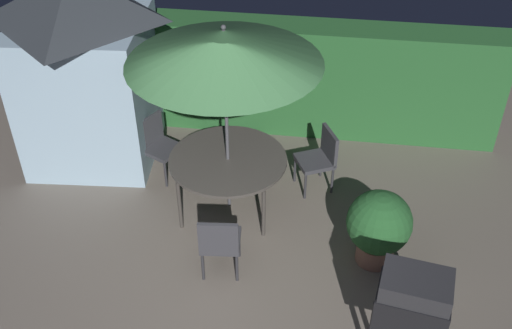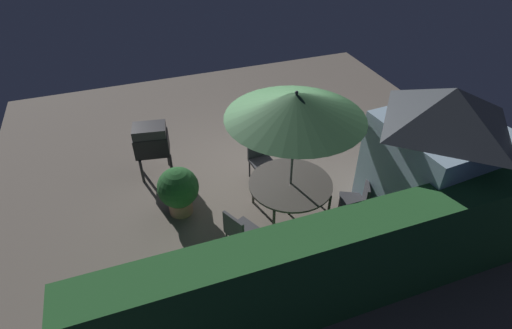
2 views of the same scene
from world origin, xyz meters
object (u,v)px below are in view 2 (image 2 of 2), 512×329
object	(u,v)px
bbq_grill	(151,141)
potted_plant_by_shed	(178,190)
garden_shed	(433,161)
chair_toward_hedge	(239,230)
chair_far_side	(260,158)
chair_near_shed	(358,199)
patio_table	(290,185)
patio_umbrella	(296,106)

from	to	relation	value
bbq_grill	potted_plant_by_shed	size ratio (longest dim) A/B	1.20
bbq_grill	garden_shed	bearing A→B (deg)	144.20
chair_toward_hedge	chair_far_side	bearing A→B (deg)	-120.08
chair_far_side	potted_plant_by_shed	size ratio (longest dim) A/B	0.90
chair_near_shed	potted_plant_by_shed	xyz separation A→B (m)	(3.06, -1.34, 0.04)
garden_shed	potted_plant_by_shed	size ratio (longest dim) A/B	2.77
chair_far_side	chair_toward_hedge	size ratio (longest dim) A/B	1.00
patio_table	chair_near_shed	size ratio (longest dim) A/B	1.71
garden_shed	bbq_grill	distance (m)	5.42
patio_table	patio_umbrella	distance (m)	1.64
bbq_grill	potted_plant_by_shed	distance (m)	1.44
bbq_grill	chair_toward_hedge	xyz separation A→B (m)	(-1.02, 2.74, -0.33)
patio_umbrella	potted_plant_by_shed	xyz separation A→B (m)	(1.94, -0.78, -1.80)
garden_shed	potted_plant_by_shed	distance (m)	4.56
patio_table	chair_near_shed	world-z (taller)	chair_near_shed
bbq_grill	chair_toward_hedge	bearing A→B (deg)	110.51
potted_plant_by_shed	patio_table	bearing A→B (deg)	158.22
chair_toward_hedge	bbq_grill	bearing A→B (deg)	-69.49
patio_umbrella	chair_far_side	xyz separation A→B (m)	(0.12, -1.26, -1.84)
patio_umbrella	garden_shed	bearing A→B (deg)	155.48
patio_umbrella	bbq_grill	xyz separation A→B (m)	(2.21, -2.17, -1.52)
patio_umbrella	potted_plant_by_shed	bearing A→B (deg)	-21.78
chair_near_shed	chair_far_side	xyz separation A→B (m)	(1.23, -1.83, 0.00)
garden_shed	bbq_grill	size ratio (longest dim) A/B	2.31
patio_umbrella	chair_near_shed	world-z (taller)	patio_umbrella
chair_far_side	potted_plant_by_shed	distance (m)	1.89
garden_shed	chair_far_side	size ratio (longest dim) A/B	3.08
chair_far_side	chair_toward_hedge	world-z (taller)	same
chair_far_side	chair_toward_hedge	distance (m)	2.12
garden_shed	patio_umbrella	distance (m)	2.57
garden_shed	chair_near_shed	xyz separation A→B (m)	(1.06, -0.42, -0.89)
chair_far_side	potted_plant_by_shed	xyz separation A→B (m)	(1.82, 0.48, 0.04)
patio_table	patio_umbrella	world-z (taller)	patio_umbrella
chair_near_shed	chair_far_side	distance (m)	2.20
chair_toward_hedge	chair_near_shed	bearing A→B (deg)	-179.88
bbq_grill	chair_toward_hedge	size ratio (longest dim) A/B	1.33
patio_umbrella	chair_toward_hedge	xyz separation A→B (m)	(1.18, 0.57, -1.84)
garden_shed	bbq_grill	world-z (taller)	garden_shed
garden_shed	bbq_grill	bearing A→B (deg)	-35.80
chair_near_shed	garden_shed	bearing A→B (deg)	158.24
chair_far_side	garden_shed	bearing A→B (deg)	135.52
garden_shed	patio_umbrella	xyz separation A→B (m)	(2.17, -0.99, 0.95)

